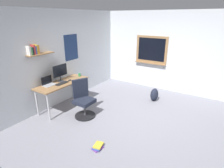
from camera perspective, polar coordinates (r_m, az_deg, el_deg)
The scene contains 12 objects.
ground_plane at distance 4.62m, azimuth 8.32°, elevation -11.41°, with size 5.20×5.20×0.00m, color gray.
wall_back at distance 5.51m, azimuth -14.92°, elevation 8.01°, with size 5.00×0.30×2.60m.
wall_right at distance 6.37m, azimuth 18.21°, elevation 9.23°, with size 0.22×5.00×2.60m.
desk at distance 5.14m, azimuth -15.06°, elevation -0.32°, with size 1.51×0.56×0.74m.
office_chair at distance 4.69m, azimuth -8.90°, elevation -5.21°, with size 0.54×0.56×0.95m.
laptop at distance 5.00m, azimuth -19.12°, elevation 0.27°, with size 0.31×0.21×0.23m.
monitor_primary at distance 5.13m, azimuth -15.79°, elevation 3.64°, with size 0.46×0.17×0.46m.
keyboard at distance 5.02m, azimuth -15.24°, elevation 0.21°, with size 0.37×0.13×0.02m, color black.
computer_mouse at distance 5.19m, azimuth -12.98°, elevation 1.17°, with size 0.10×0.06×0.03m, color #262628.
coffee_mug at distance 5.52m, azimuth -10.06°, elevation 2.84°, with size 0.08×0.08×0.09m, color #338C4C.
backpack at distance 5.68m, azimuth 12.99°, elevation -3.23°, with size 0.32×0.22×0.39m, color #1E2333.
book_stack_on_floor at distance 3.76m, azimuth -4.41°, elevation -18.78°, with size 0.26×0.20×0.08m.
Camera 1 is at (-3.62, -1.56, 2.40)m, focal length 29.48 mm.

